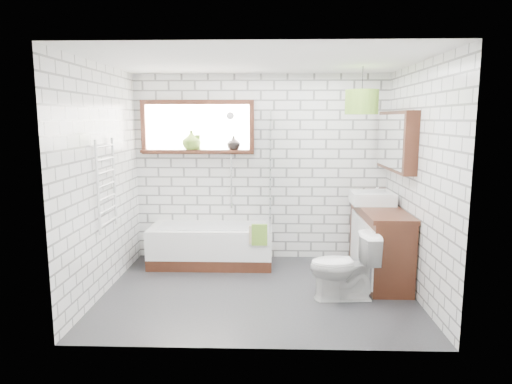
{
  "coord_description": "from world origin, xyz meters",
  "views": [
    {
      "loc": [
        0.13,
        -4.87,
        1.91
      ],
      "look_at": [
        -0.03,
        0.25,
        1.09
      ],
      "focal_mm": 32.0,
      "sensor_mm": 36.0,
      "label": 1
    }
  ],
  "objects_px": {
    "vanity": "(379,242)",
    "basin": "(372,198)",
    "toilet": "(343,266)",
    "bathtub": "(211,245)",
    "pendant": "(362,102)"
  },
  "relations": [
    {
      "from": "basin",
      "to": "toilet",
      "type": "xyz_separation_m",
      "value": [
        -0.48,
        -0.94,
        -0.58
      ]
    },
    {
      "from": "bathtub",
      "to": "pendant",
      "type": "height_order",
      "value": "pendant"
    },
    {
      "from": "toilet",
      "to": "pendant",
      "type": "distance_m",
      "value": 1.88
    },
    {
      "from": "basin",
      "to": "pendant",
      "type": "bearing_deg",
      "value": -128.79
    },
    {
      "from": "bathtub",
      "to": "toilet",
      "type": "distance_m",
      "value": 1.93
    },
    {
      "from": "vanity",
      "to": "basin",
      "type": "xyz_separation_m",
      "value": [
        -0.06,
        0.21,
        0.51
      ]
    },
    {
      "from": "vanity",
      "to": "toilet",
      "type": "bearing_deg",
      "value": -126.9
    },
    {
      "from": "bathtub",
      "to": "vanity",
      "type": "xyz_separation_m",
      "value": [
        2.1,
        -0.41,
        0.17
      ]
    },
    {
      "from": "bathtub",
      "to": "pendant",
      "type": "bearing_deg",
      "value": -14.75
    },
    {
      "from": "vanity",
      "to": "basin",
      "type": "height_order",
      "value": "basin"
    },
    {
      "from": "toilet",
      "to": "pendant",
      "type": "height_order",
      "value": "pendant"
    },
    {
      "from": "toilet",
      "to": "vanity",
      "type": "bearing_deg",
      "value": 139.01
    },
    {
      "from": "vanity",
      "to": "basin",
      "type": "relative_size",
      "value": 2.94
    },
    {
      "from": "basin",
      "to": "toilet",
      "type": "height_order",
      "value": "basin"
    },
    {
      "from": "bathtub",
      "to": "toilet",
      "type": "relative_size",
      "value": 2.2
    }
  ]
}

